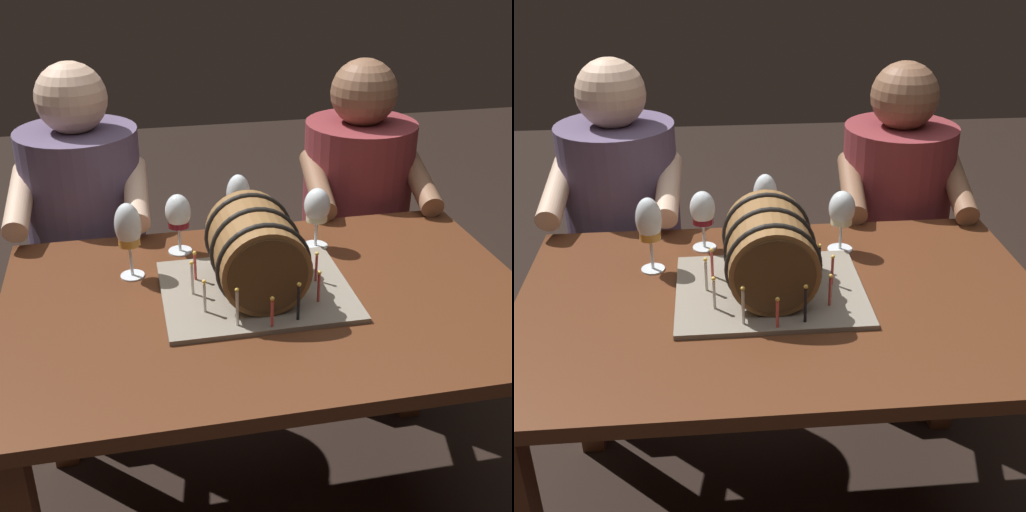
{
  "view_description": "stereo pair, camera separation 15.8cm",
  "coord_description": "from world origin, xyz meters",
  "views": [
    {
      "loc": [
        -0.31,
        -1.35,
        1.56
      ],
      "look_at": [
        -0.03,
        0.03,
        0.84
      ],
      "focal_mm": 47.07,
      "sensor_mm": 36.0,
      "label": 1
    },
    {
      "loc": [
        -0.16,
        -1.37,
        1.56
      ],
      "look_at": [
        -0.03,
        0.03,
        0.84
      ],
      "focal_mm": 47.07,
      "sensor_mm": 36.0,
      "label": 2
    }
  ],
  "objects": [
    {
      "name": "person_seated_right",
      "position": [
        0.45,
        0.65,
        0.55
      ],
      "size": [
        0.43,
        0.51,
        1.16
      ],
      "color": "#4C1B1E",
      "rests_on": "ground"
    },
    {
      "name": "barrel_cake",
      "position": [
        -0.03,
        0.03,
        0.84
      ],
      "size": [
        0.45,
        0.37,
        0.22
      ],
      "color": "gray",
      "rests_on": "dining_table"
    },
    {
      "name": "dining_table",
      "position": [
        0.0,
        0.0,
        0.62
      ],
      "size": [
        1.27,
        0.83,
        0.74
      ],
      "color": "#562D19",
      "rests_on": "ground"
    },
    {
      "name": "wine_glass_rose",
      "position": [
        -0.01,
        0.35,
        0.86
      ],
      "size": [
        0.07,
        0.07,
        0.19
      ],
      "color": "white",
      "rests_on": "dining_table"
    },
    {
      "name": "wine_glass_amber",
      "position": [
        -0.32,
        0.17,
        0.87
      ],
      "size": [
        0.07,
        0.07,
        0.2
      ],
      "color": "white",
      "rests_on": "dining_table"
    },
    {
      "name": "wine_glass_white",
      "position": [
        0.18,
        0.24,
        0.85
      ],
      "size": [
        0.07,
        0.07,
        0.17
      ],
      "color": "white",
      "rests_on": "dining_table"
    },
    {
      "name": "person_seated_left",
      "position": [
        -0.45,
        0.65,
        0.56
      ],
      "size": [
        0.41,
        0.48,
        1.19
      ],
      "color": "#372D40",
      "rests_on": "ground"
    },
    {
      "name": "wine_glass_red",
      "position": [
        -0.19,
        0.29,
        0.85
      ],
      "size": [
        0.07,
        0.07,
        0.17
      ],
      "color": "white",
      "rests_on": "dining_table"
    }
  ]
}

